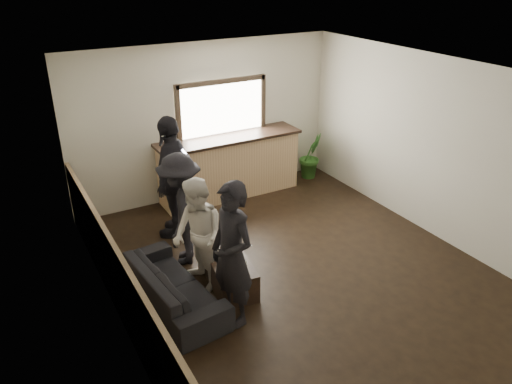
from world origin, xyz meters
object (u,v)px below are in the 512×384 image
cup_a (215,252)px  cup_b (244,265)px  person_b (198,236)px  person_a (232,255)px  person_d (173,177)px  bar_counter (229,163)px  sofa (172,286)px  potted_plant (311,156)px  coffee_table (231,275)px  person_c (181,210)px

cup_a → cup_b: 0.51m
person_b → person_a: bearing=2.8°
person_b → person_d: 1.59m
person_a → person_d: 2.36m
cup_b → person_d: 2.07m
bar_counter → sofa: bar_counter is taller
cup_a → person_b: (-0.25, -0.04, 0.33)m
cup_a → person_a: 0.97m
cup_b → potted_plant: size_ratio=0.10×
potted_plant → person_b: bearing=-145.4°
cup_b → person_a: size_ratio=0.05×
coffee_table → potted_plant: bearing=40.0°
bar_counter → person_b: bar_counter is taller
coffee_table → person_a: (-0.26, -0.58, 0.72)m
person_a → person_c: size_ratio=1.10×
cup_a → sofa: bearing=-164.7°
person_c → sofa: bearing=-2.1°
person_c → cup_b: bearing=45.8°
person_d → sofa: bearing=15.8°
sofa → person_a: bearing=-145.8°
person_b → person_d: size_ratio=0.80×
cup_b → person_c: (-0.39, 1.17, 0.38)m
potted_plant → person_b: size_ratio=0.57×
bar_counter → person_b: size_ratio=1.71×
person_a → person_c: 1.54m
sofa → cup_a: sofa is taller
coffee_table → person_d: 1.94m
person_d → coffee_table: bearing=41.3°
cup_b → cup_a: bearing=112.2°
person_c → person_a: bearing=28.9°
person_d → person_b: bearing=28.9°
cup_b → person_a: 0.69m
sofa → cup_b: sofa is taller
potted_plant → sofa: bearing=-147.0°
person_c → person_d: 0.86m
person_d → bar_counter: bearing=160.1°
person_a → sofa: bearing=-149.6°
potted_plant → person_c: 3.81m
coffee_table → person_a: size_ratio=0.50×
coffee_table → person_d: (-0.10, 1.78, 0.78)m
person_d → potted_plant: bearing=142.7°
sofa → person_d: (0.70, 1.71, 0.71)m
bar_counter → cup_a: size_ratio=20.29×
bar_counter → potted_plant: (1.80, -0.05, -0.19)m
person_c → potted_plant: bearing=143.3°
potted_plant → person_d: 3.36m
potted_plant → coffee_table: bearing=-140.0°
cup_b → potted_plant: (3.02, 2.82, 0.00)m
person_c → person_d: bearing=-166.1°
coffee_table → person_c: 1.18m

